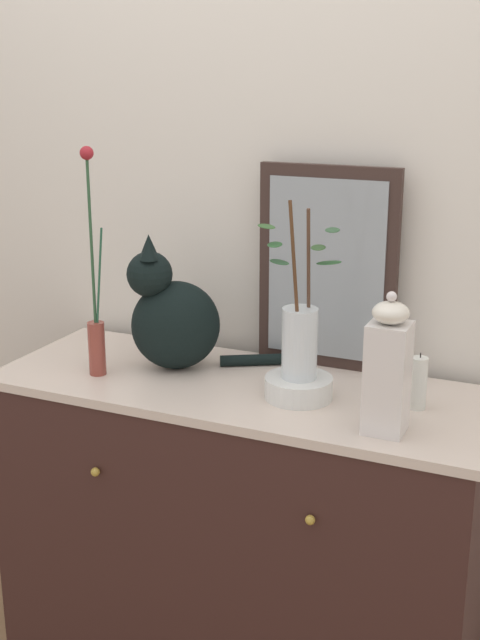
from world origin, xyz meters
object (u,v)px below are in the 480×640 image
at_px(sideboard, 240,533).
at_px(jar_lidded_porcelain, 388,369).
at_px(vase_glass_clear, 300,336).
at_px(mirror_leaning, 327,269).
at_px(candle_pillar, 419,383).
at_px(vase_slim_green, 95,319).
at_px(cat_sitting, 173,317).
at_px(bowl_porcelain, 299,387).

xyz_separation_m(sideboard, jar_lidded_porcelain, (0.43, -0.14, 0.61)).
bearing_deg(jar_lidded_porcelain, sideboard, 162.03).
bearing_deg(jar_lidded_porcelain, vase_glass_clear, 156.19).
distance_m(mirror_leaning, candle_pillar, 0.43).
bearing_deg(vase_slim_green, candle_pillar, 7.78).
distance_m(vase_glass_clear, candle_pillar, 0.32).
xyz_separation_m(cat_sitting, vase_slim_green, (-0.17, -0.13, 0.01)).
height_order(cat_sitting, bowl_porcelain, cat_sitting).
xyz_separation_m(sideboard, cat_sitting, (-0.22, 0.04, 0.61)).
bearing_deg(cat_sitting, mirror_leaning, 27.24).
distance_m(cat_sitting, jar_lidded_porcelain, 0.68).
xyz_separation_m(sideboard, vase_glass_clear, (0.18, -0.03, 0.62)).
height_order(mirror_leaning, vase_slim_green, vase_slim_green).
bearing_deg(bowl_porcelain, candle_pillar, 10.41).
bearing_deg(cat_sitting, bowl_porcelain, -9.23).
relative_size(mirror_leaning, candle_pillar, 3.88).
distance_m(mirror_leaning, jar_lidded_porcelain, 0.48).
relative_size(cat_sitting, bowl_porcelain, 2.56).
relative_size(cat_sitting, jar_lidded_porcelain, 1.33).
bearing_deg(candle_pillar, cat_sitting, 179.12).
distance_m(sideboard, candle_pillar, 0.70).
distance_m(sideboard, bowl_porcelain, 0.52).
bearing_deg(vase_glass_clear, sideboard, 171.14).
relative_size(cat_sitting, vase_glass_clear, 0.99).
xyz_separation_m(mirror_leaning, candle_pillar, (0.31, -0.21, -0.22)).
bearing_deg(candle_pillar, sideboard, -176.64).
height_order(sideboard, vase_slim_green, vase_slim_green).
xyz_separation_m(mirror_leaning, vase_slim_green, (-0.55, -0.32, -0.12)).
bearing_deg(candle_pillar, mirror_leaning, 146.59).
height_order(vase_slim_green, bowl_porcelain, vase_slim_green).
relative_size(mirror_leaning, bowl_porcelain, 3.23).
height_order(cat_sitting, vase_slim_green, vase_slim_green).
xyz_separation_m(vase_slim_green, bowl_porcelain, (0.57, 0.06, -0.13)).
distance_m(cat_sitting, bowl_porcelain, 0.42).
height_order(vase_slim_green, jar_lidded_porcelain, vase_slim_green).
bearing_deg(sideboard, vase_slim_green, -167.00).
bearing_deg(bowl_porcelain, sideboard, 171.48).
bearing_deg(vase_slim_green, mirror_leaning, 30.58).
distance_m(bowl_porcelain, vase_glass_clear, 0.14).
relative_size(mirror_leaning, vase_slim_green, 0.91).
relative_size(sideboard, cat_sitting, 3.01).
relative_size(vase_slim_green, jar_lidded_porcelain, 1.84).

